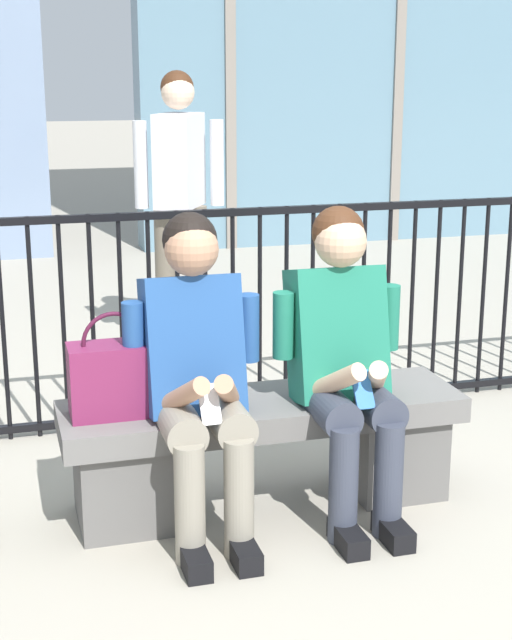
{
  "coord_description": "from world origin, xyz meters",
  "views": [
    {
      "loc": [
        -0.99,
        -3.39,
        1.71
      ],
      "look_at": [
        0.0,
        0.1,
        0.75
      ],
      "focal_mm": 53.03,
      "sensor_mm": 36.0,
      "label": 1
    }
  ],
  "objects_px": {
    "stone_bench": "(263,442)",
    "seated_person_with_phone": "(197,367)",
    "handbag_on_bench": "(115,378)",
    "bystander_at_railing": "(180,190)",
    "seated_person_companion": "(344,354)"
  },
  "relations": [
    {
      "from": "stone_bench",
      "to": "seated_person_with_phone",
      "type": "bearing_deg",
      "value": -156.08
    },
    {
      "from": "handbag_on_bench",
      "to": "bystander_at_railing",
      "type": "height_order",
      "value": "bystander_at_railing"
    },
    {
      "from": "seated_person_with_phone",
      "to": "seated_person_companion",
      "type": "height_order",
      "value": "same"
    },
    {
      "from": "seated_person_with_phone",
      "to": "bystander_at_railing",
      "type": "height_order",
      "value": "bystander_at_railing"
    },
    {
      "from": "stone_bench",
      "to": "bystander_at_railing",
      "type": "relative_size",
      "value": 0.94
    },
    {
      "from": "stone_bench",
      "to": "seated_person_companion",
      "type": "xyz_separation_m",
      "value": [
        0.29,
        -0.13,
        0.38
      ]
    },
    {
      "from": "handbag_on_bench",
      "to": "bystander_at_railing",
      "type": "distance_m",
      "value": 2.44
    },
    {
      "from": "handbag_on_bench",
      "to": "bystander_at_railing",
      "type": "relative_size",
      "value": 0.24
    },
    {
      "from": "handbag_on_bench",
      "to": "seated_person_companion",
      "type": "bearing_deg",
      "value": -7.77
    },
    {
      "from": "seated_person_with_phone",
      "to": "handbag_on_bench",
      "type": "relative_size",
      "value": 3.01
    },
    {
      "from": "stone_bench",
      "to": "bystander_at_railing",
      "type": "xyz_separation_m",
      "value": [
        0.14,
        2.29,
        0.73
      ]
    },
    {
      "from": "seated_person_companion",
      "to": "handbag_on_bench",
      "type": "distance_m",
      "value": 0.88
    },
    {
      "from": "seated_person_companion",
      "to": "bystander_at_railing",
      "type": "xyz_separation_m",
      "value": [
        -0.15,
        2.41,
        0.35
      ]
    },
    {
      "from": "seated_person_with_phone",
      "to": "handbag_on_bench",
      "type": "height_order",
      "value": "seated_person_with_phone"
    },
    {
      "from": "handbag_on_bench",
      "to": "bystander_at_railing",
      "type": "bearing_deg",
      "value": 72.62
    }
  ]
}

